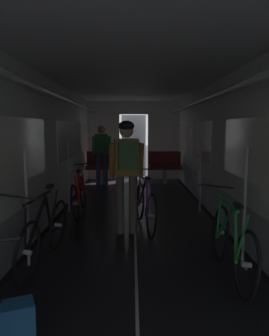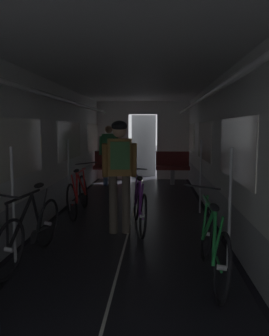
# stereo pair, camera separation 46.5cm
# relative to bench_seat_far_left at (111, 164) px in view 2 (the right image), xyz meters

# --- Properties ---
(train_car_shell) EXTENTS (3.14, 12.34, 2.57)m
(train_car_shell) POSITION_rel_bench_seat_far_left_xyz_m (0.90, -4.47, 1.13)
(train_car_shell) COLOR black
(train_car_shell) RESTS_ON ground
(bench_seat_far_left) EXTENTS (0.98, 0.51, 0.95)m
(bench_seat_far_left) POSITION_rel_bench_seat_far_left_xyz_m (0.00, 0.00, 0.00)
(bench_seat_far_left) COLOR gray
(bench_seat_far_left) RESTS_ON ground
(bench_seat_far_right) EXTENTS (0.98, 0.51, 0.95)m
(bench_seat_far_right) POSITION_rel_bench_seat_far_left_xyz_m (1.80, 0.00, 0.00)
(bench_seat_far_right) COLOR gray
(bench_seat_far_right) RESTS_ON ground
(bicycle_green) EXTENTS (0.44, 1.69, 0.95)m
(bicycle_green) POSITION_rel_bench_seat_far_left_xyz_m (1.94, -6.28, -0.19)
(bicycle_green) COLOR black
(bicycle_green) RESTS_ON ground
(bicycle_red) EXTENTS (0.44, 1.69, 0.95)m
(bicycle_red) POSITION_rel_bench_seat_far_left_xyz_m (-0.13, -3.62, -0.19)
(bicycle_red) COLOR black
(bicycle_red) RESTS_ON ground
(bicycle_black) EXTENTS (0.46, 1.69, 0.95)m
(bicycle_black) POSITION_rel_bench_seat_far_left_xyz_m (-0.18, -5.94, -0.19)
(bicycle_black) COLOR black
(bicycle_black) RESTS_ON ground
(person_cyclist_aisle) EXTENTS (0.55, 0.42, 1.73)m
(person_cyclist_aisle) POSITION_rel_bench_seat_far_left_xyz_m (0.78, -4.75, 0.50)
(person_cyclist_aisle) COLOR brown
(person_cyclist_aisle) RESTS_ON ground
(bicycle_purple_in_aisle) EXTENTS (0.50, 1.68, 0.95)m
(bicycle_purple_in_aisle) POSITION_rel_bench_seat_far_left_xyz_m (1.07, -4.49, -0.18)
(bicycle_purple_in_aisle) COLOR black
(bicycle_purple_in_aisle) RESTS_ON ground
(person_standing_near_bench) EXTENTS (0.53, 0.23, 1.69)m
(person_standing_near_bench) POSITION_rel_bench_seat_far_left_xyz_m (0.00, -0.38, 0.41)
(person_standing_near_bench) COLOR #384C75
(person_standing_near_bench) RESTS_ON ground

